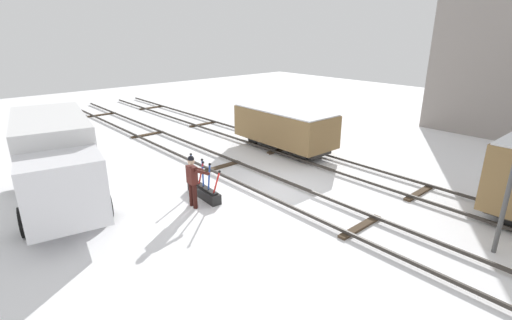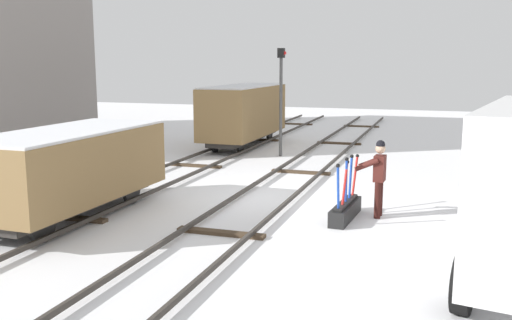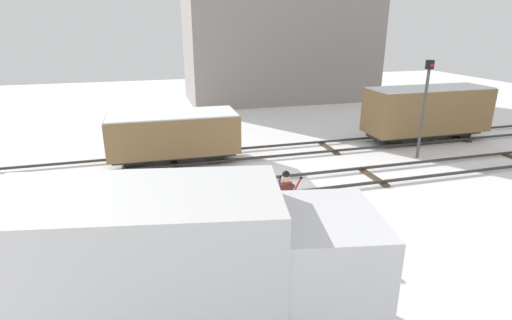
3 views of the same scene
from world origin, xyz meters
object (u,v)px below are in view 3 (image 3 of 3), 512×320
Objects in this scene: switch_lever_frame at (263,215)px; freight_car_back_track at (174,134)px; delivery_truck at (181,261)px; signal_post at (425,100)px; rail_worker at (285,198)px; freight_car_mid_siding at (427,111)px.

freight_car_back_track reaches higher than switch_lever_frame.
signal_post is (10.75, 7.81, 0.83)m from delivery_truck.
rail_worker is 0.44× the size of signal_post.
delivery_truck is at bearing -119.76° from switch_lever_frame.
rail_worker is at bearing 57.78° from delivery_truck.
signal_post is at bearing 46.84° from delivery_truck.
switch_lever_frame is 0.34× the size of freight_car_mid_siding.
delivery_truck is 16.21m from freight_car_mid_siding.
freight_car_back_track is (-10.09, 2.20, -1.28)m from signal_post.
signal_post is 0.79× the size of freight_car_back_track.
freight_car_mid_siding is at bearing 47.89° from signal_post.
delivery_truck is (-3.05, -3.27, 0.63)m from rail_worker.
signal_post reaches higher than freight_car_back_track.
freight_car_mid_siding reaches higher than rail_worker.
freight_car_mid_siding is (12.74, 10.02, -0.18)m from delivery_truck.
delivery_truck is at bearing -141.72° from freight_car_mid_siding.
freight_car_back_track is (-2.39, 6.75, 0.18)m from rail_worker.
delivery_truck is at bearing -92.74° from freight_car_back_track.
delivery_truck is (-2.64, -3.94, 1.41)m from switch_lever_frame.
rail_worker is 0.35× the size of freight_car_back_track.
freight_car_mid_siding is 1.16× the size of freight_car_back_track.
rail_worker is at bearing -145.03° from freight_car_mid_siding.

